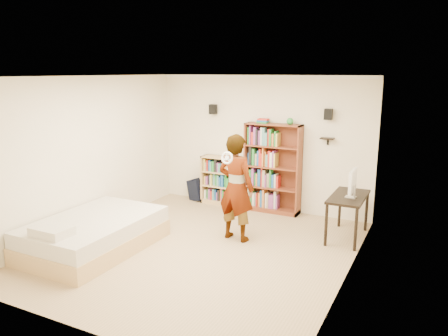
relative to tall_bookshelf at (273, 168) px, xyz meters
The scene contains 14 objects.
ground 2.52m from the tall_bookshelf, 97.68° to the right, with size 4.50×5.00×0.01m, color tan.
room_shell 2.51m from the tall_bookshelf, 97.68° to the right, with size 4.52×5.02×2.71m.
crown_molding 2.95m from the tall_bookshelf, 97.68° to the right, with size 4.50×5.00×0.06m.
speaker_left 1.76m from the tall_bookshelf, behind, with size 0.14×0.12×0.20m, color black.
speaker_right 1.52m from the tall_bookshelf, ahead, with size 0.14×0.12×0.20m, color black.
wall_shelf 1.23m from the tall_bookshelf, ahead, with size 0.25×0.16×0.03m, color black.
tall_bookshelf is the anchor object (origin of this frame).
low_bookshelf 1.23m from the tall_bookshelf, behind, with size 0.82×0.31×1.02m, color tan, non-canonical shape.
computer_desk 1.89m from the tall_bookshelf, 25.28° to the right, with size 0.55×1.09×0.74m, color black, non-canonical shape.
imac 1.91m from the tall_bookshelf, 27.51° to the right, with size 0.09×0.47×0.47m, color white, non-canonical shape.
daybed 3.62m from the tall_bookshelf, 120.97° to the right, with size 1.41×2.17×0.64m, color beige, non-canonical shape.
person 1.67m from the tall_bookshelf, 90.58° to the right, with size 0.65×0.43×1.79m, color black.
wii_wheel 2.08m from the tall_bookshelf, 90.48° to the right, with size 0.20×0.20×0.03m, color white.
navy_bag 1.89m from the tall_bookshelf, behind, with size 0.35×0.22×0.47m, color black, non-canonical shape.
Camera 1 is at (3.24, -5.63, 2.78)m, focal length 35.00 mm.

